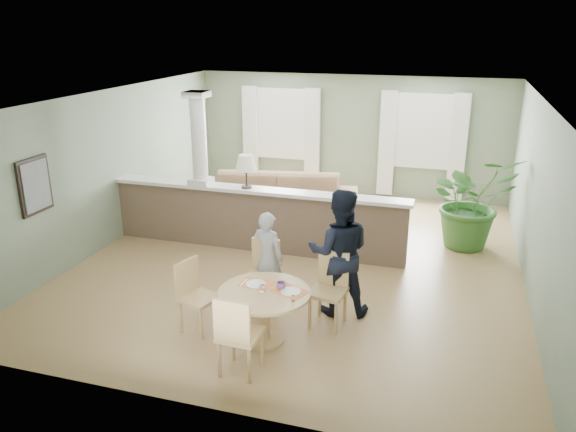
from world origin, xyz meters
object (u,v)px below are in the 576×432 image
(sofa, at_px, (275,201))
(chair_near, at_px, (237,333))
(chair_side, at_px, (194,293))
(houseplant, at_px, (471,201))
(chair_far_man, at_px, (330,285))
(dining_table, at_px, (265,302))
(chair_far_boy, at_px, (264,270))
(child_person, at_px, (268,257))
(man_person, at_px, (339,252))

(sofa, height_order, chair_near, chair_near)
(chair_side, bearing_deg, houseplant, -22.66)
(chair_far_man, height_order, chair_near, chair_near)
(sofa, height_order, dining_table, sofa)
(chair_side, bearing_deg, chair_far_boy, -16.86)
(houseplant, xyz_separation_m, chair_far_boy, (-2.75, -3.11, -0.31))
(sofa, xyz_separation_m, child_person, (0.91, -3.09, 0.20))
(chair_far_man, height_order, child_person, child_person)
(dining_table, xyz_separation_m, child_person, (-0.32, 1.04, 0.12))
(dining_table, distance_m, chair_far_boy, 1.00)
(sofa, xyz_separation_m, chair_far_man, (1.89, -3.45, 0.07))
(houseplant, height_order, chair_far_man, houseplant)
(sofa, relative_size, chair_far_boy, 3.42)
(dining_table, bearing_deg, sofa, 106.57)
(chair_near, distance_m, chair_side, 1.21)
(chair_far_man, bearing_deg, chair_near, -109.00)
(chair_near, bearing_deg, sofa, -73.78)
(chair_far_man, bearing_deg, chair_far_boy, 173.30)
(chair_near, relative_size, man_person, 0.56)
(chair_far_boy, height_order, child_person, child_person)
(chair_far_man, distance_m, chair_near, 1.63)
(chair_far_boy, height_order, chair_near, chair_near)
(dining_table, relative_size, chair_near, 1.15)
(sofa, bearing_deg, chair_far_man, -71.64)
(sofa, relative_size, man_person, 1.83)
(chair_near, relative_size, chair_side, 1.05)
(houseplant, distance_m, man_person, 3.48)
(man_person, bearing_deg, houseplant, -131.12)
(houseplant, relative_size, chair_near, 1.67)
(houseplant, relative_size, dining_table, 1.45)
(houseplant, distance_m, chair_far_boy, 4.16)
(dining_table, relative_size, chair_far_man, 1.17)
(houseplant, relative_size, man_person, 0.94)
(dining_table, distance_m, man_person, 1.28)
(chair_far_boy, distance_m, chair_near, 1.73)
(houseplant, xyz_separation_m, dining_table, (-2.41, -4.05, -0.28))
(chair_far_boy, xyz_separation_m, chair_side, (-0.62, -0.91, 0.00))
(sofa, height_order, chair_side, chair_side)
(chair_far_boy, xyz_separation_m, chair_near, (0.29, -1.71, 0.03))
(sofa, bearing_deg, chair_far_boy, -84.90)
(child_person, distance_m, man_person, 1.04)
(sofa, xyz_separation_m, chair_side, (0.27, -4.11, 0.05))
(chair_far_man, xyz_separation_m, man_person, (0.04, 0.33, 0.34))
(chair_far_man, distance_m, man_person, 0.47)
(chair_far_boy, bearing_deg, chair_side, -125.52)
(dining_table, bearing_deg, child_person, 107.04)
(chair_far_man, xyz_separation_m, child_person, (-0.98, 0.36, 0.13))
(houseplant, height_order, chair_near, houseplant)
(chair_side, relative_size, man_person, 0.54)
(dining_table, xyz_separation_m, chair_far_man, (0.66, 0.69, -0.01))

